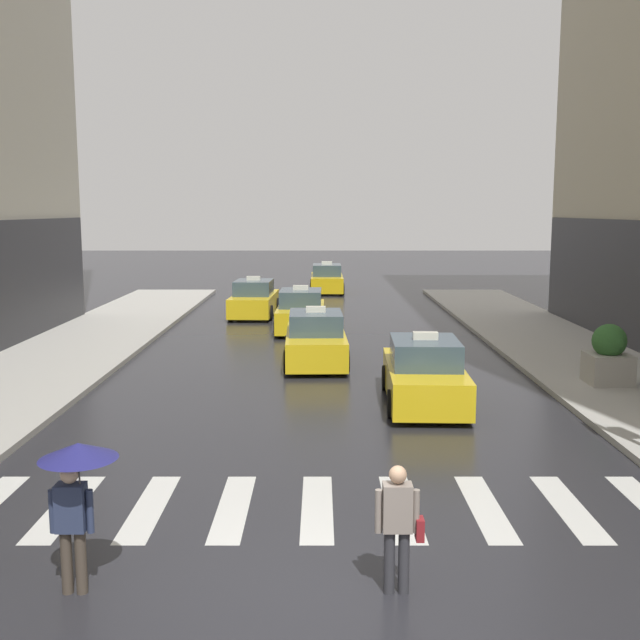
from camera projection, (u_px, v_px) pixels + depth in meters
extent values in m
plane|color=#26262B|center=(317.00, 603.00, 9.20)|extent=(160.00, 160.00, 0.00)
cube|color=silver|center=(66.00, 507.00, 12.17)|extent=(0.50, 2.80, 0.01)
cube|color=silver|center=(150.00, 507.00, 12.17)|extent=(0.50, 2.80, 0.01)
cube|color=silver|center=(234.00, 507.00, 12.17)|extent=(0.50, 2.80, 0.01)
cube|color=silver|center=(318.00, 507.00, 12.17)|extent=(0.50, 2.80, 0.01)
cube|color=silver|center=(402.00, 507.00, 12.17)|extent=(0.50, 2.80, 0.01)
cube|color=silver|center=(485.00, 507.00, 12.17)|extent=(0.50, 2.80, 0.01)
cube|color=silver|center=(569.00, 507.00, 12.16)|extent=(0.50, 2.80, 0.01)
cube|color=yellow|center=(425.00, 381.00, 18.63)|extent=(1.96, 4.56, 0.84)
cube|color=#384C5B|center=(426.00, 352.00, 18.42)|extent=(1.68, 2.16, 0.64)
cube|color=silver|center=(426.00, 336.00, 18.36)|extent=(0.61, 0.26, 0.18)
cylinder|color=black|center=(387.00, 378.00, 20.03)|extent=(0.24, 0.67, 0.66)
cylinder|color=black|center=(452.00, 378.00, 19.96)|extent=(0.24, 0.67, 0.66)
cylinder|color=black|center=(393.00, 404.00, 17.36)|extent=(0.24, 0.67, 0.66)
cylinder|color=black|center=(468.00, 404.00, 17.29)|extent=(0.24, 0.67, 0.66)
cube|color=#F2EAB2|center=(393.00, 361.00, 20.89)|extent=(0.20, 0.05, 0.14)
cube|color=#F2EAB2|center=(439.00, 361.00, 20.84)|extent=(0.20, 0.05, 0.14)
cube|color=yellow|center=(316.00, 345.00, 23.50)|extent=(1.91, 4.54, 0.84)
cube|color=#384C5B|center=(316.00, 322.00, 23.30)|extent=(1.65, 2.14, 0.64)
cube|color=silver|center=(316.00, 309.00, 23.24)|extent=(0.61, 0.25, 0.18)
cylinder|color=black|center=(290.00, 345.00, 24.85)|extent=(0.24, 0.67, 0.66)
cylinder|color=black|center=(341.00, 345.00, 24.89)|extent=(0.24, 0.67, 0.66)
cylinder|color=black|center=(288.00, 362.00, 22.18)|extent=(0.24, 0.67, 0.66)
cylinder|color=black|center=(346.00, 361.00, 22.22)|extent=(0.24, 0.67, 0.66)
cube|color=#F2EAB2|center=(297.00, 332.00, 25.73)|extent=(0.20, 0.04, 0.14)
cube|color=#F2EAB2|center=(334.00, 332.00, 25.76)|extent=(0.20, 0.04, 0.14)
cube|color=yellow|center=(301.00, 316.00, 29.92)|extent=(1.85, 4.52, 0.84)
cube|color=#384C5B|center=(301.00, 298.00, 29.72)|extent=(1.62, 2.12, 0.64)
cube|color=silver|center=(301.00, 288.00, 29.66)|extent=(0.60, 0.25, 0.18)
cylinder|color=black|center=(282.00, 317.00, 31.30)|extent=(0.23, 0.66, 0.66)
cylinder|color=black|center=(323.00, 317.00, 31.28)|extent=(0.23, 0.66, 0.66)
cylinder|color=black|center=(278.00, 327.00, 28.63)|extent=(0.23, 0.66, 0.66)
cylinder|color=black|center=(323.00, 327.00, 28.61)|extent=(0.23, 0.66, 0.66)
cube|color=#F2EAB2|center=(289.00, 308.00, 32.17)|extent=(0.20, 0.04, 0.14)
cube|color=#F2EAB2|center=(318.00, 308.00, 32.15)|extent=(0.20, 0.04, 0.14)
cube|color=yellow|center=(255.00, 304.00, 33.98)|extent=(2.00, 4.58, 0.84)
cube|color=#384C5B|center=(254.00, 287.00, 33.77)|extent=(1.69, 2.17, 0.64)
cube|color=silver|center=(254.00, 278.00, 33.71)|extent=(0.61, 0.27, 0.18)
cylinder|color=black|center=(240.00, 305.00, 35.38)|extent=(0.25, 0.67, 0.66)
cylinder|color=black|center=(277.00, 305.00, 35.31)|extent=(0.25, 0.67, 0.66)
cylinder|color=black|center=(231.00, 313.00, 32.71)|extent=(0.25, 0.67, 0.66)
cylinder|color=black|center=(270.00, 313.00, 32.64)|extent=(0.25, 0.67, 0.66)
cube|color=#F2EAB2|center=(248.00, 297.00, 36.24)|extent=(0.20, 0.05, 0.14)
cube|color=#F2EAB2|center=(274.00, 297.00, 36.19)|extent=(0.20, 0.05, 0.14)
cube|color=yellow|center=(327.00, 283.00, 43.71)|extent=(1.82, 4.51, 0.84)
cube|color=#384C5B|center=(327.00, 270.00, 43.50)|extent=(1.61, 2.11, 0.64)
cube|color=silver|center=(327.00, 263.00, 43.44)|extent=(0.60, 0.24, 0.18)
cylinder|color=black|center=(313.00, 284.00, 45.07)|extent=(0.22, 0.66, 0.66)
cylinder|color=black|center=(341.00, 284.00, 45.08)|extent=(0.22, 0.66, 0.66)
cylinder|color=black|center=(312.00, 289.00, 42.40)|extent=(0.22, 0.66, 0.66)
cylinder|color=black|center=(343.00, 289.00, 42.41)|extent=(0.22, 0.66, 0.66)
cube|color=#F2EAB2|center=(317.00, 278.00, 45.94)|extent=(0.20, 0.04, 0.14)
cube|color=#F2EAB2|center=(337.00, 278.00, 45.95)|extent=(0.20, 0.04, 0.14)
cylinder|color=#473D33|center=(67.00, 562.00, 9.40)|extent=(0.14, 0.14, 0.82)
cylinder|color=#473D33|center=(82.00, 562.00, 9.40)|extent=(0.14, 0.14, 0.82)
cube|color=#2D3856|center=(72.00, 507.00, 9.30)|extent=(0.36, 0.24, 0.60)
sphere|color=beige|center=(70.00, 475.00, 9.24)|extent=(0.22, 0.22, 0.22)
cylinder|color=#2D3856|center=(53.00, 511.00, 9.30)|extent=(0.09, 0.09, 0.55)
cylinder|color=#2D3856|center=(91.00, 511.00, 9.30)|extent=(0.09, 0.09, 0.55)
cylinder|color=#4C4C4C|center=(80.00, 484.00, 9.25)|extent=(0.02, 0.02, 1.00)
cone|color=navy|center=(79.00, 451.00, 9.19)|extent=(0.96, 0.96, 0.20)
cylinder|color=#333338|center=(390.00, 562.00, 9.40)|extent=(0.14, 0.14, 0.82)
cylinder|color=#333338|center=(404.00, 562.00, 9.40)|extent=(0.14, 0.14, 0.82)
cube|color=gray|center=(398.00, 507.00, 9.30)|extent=(0.36, 0.24, 0.60)
sphere|color=tan|center=(398.00, 475.00, 9.24)|extent=(0.22, 0.22, 0.22)
cylinder|color=gray|center=(379.00, 511.00, 9.30)|extent=(0.09, 0.09, 0.55)
cylinder|color=gray|center=(416.00, 511.00, 9.30)|extent=(0.09, 0.09, 0.55)
cube|color=maroon|center=(420.00, 529.00, 9.34)|extent=(0.10, 0.20, 0.28)
cube|color=#A8A399|center=(608.00, 369.00, 20.14)|extent=(1.10, 1.10, 0.80)
sphere|color=#33662D|center=(610.00, 341.00, 20.04)|extent=(0.90, 0.90, 0.90)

